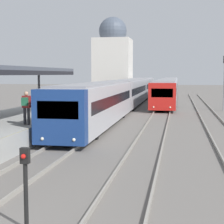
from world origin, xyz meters
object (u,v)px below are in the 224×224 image
at_px(train_near, 128,92).
at_px(person_on_platform, 26,105).
at_px(signal_mast_far, 224,77).
at_px(train_far, 169,87).
at_px(signal_post_near, 25,179).

bearing_deg(train_near, person_on_platform, -95.15).
relative_size(train_near, signal_mast_far, 9.18).
bearing_deg(person_on_platform, train_near, 84.85).
height_order(person_on_platform, train_near, train_near).
xyz_separation_m(person_on_platform, signal_mast_far, (11.79, 19.91, 1.30)).
height_order(train_far, signal_post_near, train_far).
relative_size(train_far, signal_post_near, 24.63).
xyz_separation_m(train_near, signal_mast_far, (9.72, -2.98, 1.66)).
xyz_separation_m(person_on_platform, train_near, (2.06, 22.89, -0.36)).
xyz_separation_m(train_far, signal_mast_far, (5.77, -19.60, 1.70)).
relative_size(train_far, signal_mast_far, 8.84).
xyz_separation_m(train_far, signal_post_near, (-1.95, -49.23, -0.43)).
bearing_deg(person_on_platform, train_far, 81.34).
bearing_deg(signal_mast_far, train_far, 106.40).
bearing_deg(train_near, signal_mast_far, -17.06).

